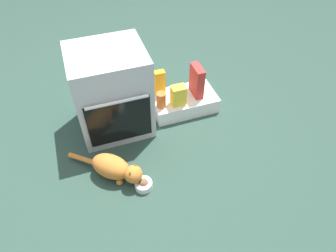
{
  "coord_description": "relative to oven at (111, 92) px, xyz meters",
  "views": [
    {
      "loc": [
        -0.22,
        -1.58,
        1.91
      ],
      "look_at": [
        0.3,
        -0.04,
        0.25
      ],
      "focal_mm": 32.93,
      "sensor_mm": 36.0,
      "label": 1
    }
  ],
  "objects": [
    {
      "name": "ground",
      "position": [
        0.04,
        -0.35,
        -0.36
      ],
      "size": [
        8.0,
        8.0,
        0.0
      ],
      "primitive_type": "plane",
      "color": "#284238"
    },
    {
      "name": "oven",
      "position": [
        0.0,
        0.0,
        0.0
      ],
      "size": [
        0.57,
        0.55,
        0.73
      ],
      "color": "#B7BABF",
      "rests_on": "ground"
    },
    {
      "name": "pantry_cabinet",
      "position": [
        0.63,
        0.01,
        -0.29
      ],
      "size": [
        0.57,
        0.33,
        0.14
      ],
      "primitive_type": "cube",
      "color": "white",
      "rests_on": "ground"
    },
    {
      "name": "food_bowl",
      "position": [
        0.05,
        -0.7,
        -0.33
      ],
      "size": [
        0.13,
        0.13,
        0.08
      ],
      "color": "white",
      "rests_on": "ground"
    },
    {
      "name": "cat",
      "position": [
        -0.12,
        -0.54,
        -0.26
      ],
      "size": [
        0.5,
        0.47,
        0.2
      ],
      "rotation": [
        0.0,
        0.0,
        -0.75
      ],
      "color": "#C6752D",
      "rests_on": "ground"
    },
    {
      "name": "juice_carton",
      "position": [
        0.43,
        0.11,
        -0.1
      ],
      "size": [
        0.09,
        0.06,
        0.24
      ],
      "primitive_type": "cube",
      "color": "orange",
      "rests_on": "pantry_cabinet"
    },
    {
      "name": "cereal_box",
      "position": [
        0.74,
        0.01,
        -0.08
      ],
      "size": [
        0.07,
        0.18,
        0.28
      ],
      "primitive_type": "cube",
      "color": "#B72D28",
      "rests_on": "pantry_cabinet"
    },
    {
      "name": "snack_bag",
      "position": [
        0.54,
        -0.06,
        -0.13
      ],
      "size": [
        0.12,
        0.09,
        0.18
      ],
      "primitive_type": "cube",
      "color": "yellow",
      "rests_on": "pantry_cabinet"
    },
    {
      "name": "sauce_jar",
      "position": [
        0.39,
        -0.05,
        -0.15
      ],
      "size": [
        0.08,
        0.08,
        0.14
      ],
      "primitive_type": "cylinder",
      "color": "#D16023",
      "rests_on": "pantry_cabinet"
    }
  ]
}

